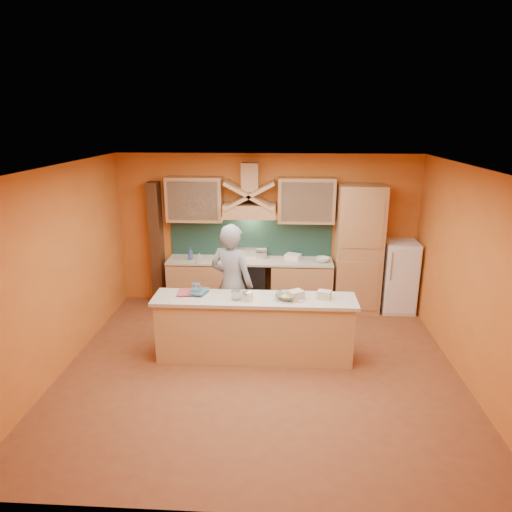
# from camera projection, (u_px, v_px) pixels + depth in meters

# --- Properties ---
(floor) EXTENTS (5.50, 5.00, 0.01)m
(floor) POSITION_uv_depth(u_px,v_px,m) (260.00, 368.00, 6.47)
(floor) COLOR brown
(floor) RESTS_ON ground
(ceiling) EXTENTS (5.50, 5.00, 0.01)m
(ceiling) POSITION_uv_depth(u_px,v_px,m) (261.00, 168.00, 5.66)
(ceiling) COLOR white
(ceiling) RESTS_ON wall_back
(wall_back) EXTENTS (5.50, 0.02, 2.80)m
(wall_back) POSITION_uv_depth(u_px,v_px,m) (267.00, 230.00, 8.45)
(wall_back) COLOR orange
(wall_back) RESTS_ON floor
(wall_front) EXTENTS (5.50, 0.02, 2.80)m
(wall_front) POSITION_uv_depth(u_px,v_px,m) (246.00, 376.00, 3.67)
(wall_front) COLOR orange
(wall_front) RESTS_ON floor
(wall_left) EXTENTS (0.02, 5.00, 2.80)m
(wall_left) POSITION_uv_depth(u_px,v_px,m) (59.00, 271.00, 6.21)
(wall_left) COLOR orange
(wall_left) RESTS_ON floor
(wall_right) EXTENTS (0.02, 5.00, 2.80)m
(wall_right) POSITION_uv_depth(u_px,v_px,m) (472.00, 279.00, 5.91)
(wall_right) COLOR orange
(wall_right) RESTS_ON floor
(base_cabinet_left) EXTENTS (1.10, 0.60, 0.86)m
(base_cabinet_left) POSITION_uv_depth(u_px,v_px,m) (199.00, 284.00, 8.51)
(base_cabinet_left) COLOR tan
(base_cabinet_left) RESTS_ON floor
(base_cabinet_right) EXTENTS (1.10, 0.60, 0.86)m
(base_cabinet_right) POSITION_uv_depth(u_px,v_px,m) (301.00, 286.00, 8.41)
(base_cabinet_right) COLOR tan
(base_cabinet_right) RESTS_ON floor
(counter_top) EXTENTS (3.00, 0.62, 0.04)m
(counter_top) POSITION_uv_depth(u_px,v_px,m) (250.00, 261.00, 8.33)
(counter_top) COLOR beige
(counter_top) RESTS_ON base_cabinet_left
(stove) EXTENTS (0.60, 0.58, 0.90)m
(stove) POSITION_uv_depth(u_px,v_px,m) (250.00, 284.00, 8.46)
(stove) COLOR black
(stove) RESTS_ON floor
(backsplash) EXTENTS (3.00, 0.03, 0.70)m
(backsplash) POSITION_uv_depth(u_px,v_px,m) (251.00, 238.00, 8.50)
(backsplash) COLOR #17332D
(backsplash) RESTS_ON wall_back
(range_hood) EXTENTS (0.92, 0.50, 0.24)m
(range_hood) POSITION_uv_depth(u_px,v_px,m) (250.00, 210.00, 8.11)
(range_hood) COLOR tan
(range_hood) RESTS_ON wall_back
(hood_chimney) EXTENTS (0.30, 0.30, 0.50)m
(hood_chimney) POSITION_uv_depth(u_px,v_px,m) (250.00, 177.00, 8.03)
(hood_chimney) COLOR tan
(hood_chimney) RESTS_ON wall_back
(upper_cabinet_left) EXTENTS (1.00, 0.35, 0.80)m
(upper_cabinet_left) POSITION_uv_depth(u_px,v_px,m) (195.00, 199.00, 8.18)
(upper_cabinet_left) COLOR tan
(upper_cabinet_left) RESTS_ON wall_back
(upper_cabinet_right) EXTENTS (1.00, 0.35, 0.80)m
(upper_cabinet_right) POSITION_uv_depth(u_px,v_px,m) (306.00, 200.00, 8.07)
(upper_cabinet_right) COLOR tan
(upper_cabinet_right) RESTS_ON wall_back
(pantry_column) EXTENTS (0.80, 0.60, 2.30)m
(pantry_column) POSITION_uv_depth(u_px,v_px,m) (358.00, 249.00, 8.15)
(pantry_column) COLOR tan
(pantry_column) RESTS_ON floor
(fridge) EXTENTS (0.58, 0.60, 1.30)m
(fridge) POSITION_uv_depth(u_px,v_px,m) (398.00, 276.00, 8.25)
(fridge) COLOR white
(fridge) RESTS_ON floor
(trim_column_left) EXTENTS (0.20, 0.30, 2.30)m
(trim_column_left) POSITION_uv_depth(u_px,v_px,m) (157.00, 244.00, 8.49)
(trim_column_left) COLOR #472816
(trim_column_left) RESTS_ON floor
(island_body) EXTENTS (2.80, 0.55, 0.88)m
(island_body) POSITION_uv_depth(u_px,v_px,m) (254.00, 330.00, 6.63)
(island_body) COLOR #DCAD71
(island_body) RESTS_ON floor
(island_top) EXTENTS (2.90, 0.62, 0.05)m
(island_top) POSITION_uv_depth(u_px,v_px,m) (254.00, 299.00, 6.49)
(island_top) COLOR beige
(island_top) RESTS_ON island_body
(person) EXTENTS (0.81, 0.68, 1.91)m
(person) POSITION_uv_depth(u_px,v_px,m) (232.00, 285.00, 6.96)
(person) COLOR gray
(person) RESTS_ON floor
(pot_large) EXTENTS (0.32, 0.32, 0.16)m
(pot_large) POSITION_uv_depth(u_px,v_px,m) (236.00, 256.00, 8.33)
(pot_large) COLOR silver
(pot_large) RESTS_ON stove
(pot_small) EXTENTS (0.24, 0.24, 0.14)m
(pot_small) POSITION_uv_depth(u_px,v_px,m) (261.00, 255.00, 8.41)
(pot_small) COLOR silver
(pot_small) RESTS_ON stove
(soap_bottle_a) EXTENTS (0.08, 0.09, 0.17)m
(soap_bottle_a) POSITION_uv_depth(u_px,v_px,m) (200.00, 258.00, 8.11)
(soap_bottle_a) COLOR beige
(soap_bottle_a) RESTS_ON counter_top
(soap_bottle_b) EXTENTS (0.10, 0.10, 0.23)m
(soap_bottle_b) POSITION_uv_depth(u_px,v_px,m) (190.00, 253.00, 8.29)
(soap_bottle_b) COLOR #345091
(soap_bottle_b) RESTS_ON counter_top
(bowl_back) EXTENTS (0.28, 0.28, 0.08)m
(bowl_back) POSITION_uv_depth(u_px,v_px,m) (322.00, 260.00, 8.17)
(bowl_back) COLOR silver
(bowl_back) RESTS_ON counter_top
(dish_rack) EXTENTS (0.32, 0.29, 0.09)m
(dish_rack) POSITION_uv_depth(u_px,v_px,m) (293.00, 257.00, 8.34)
(dish_rack) COLOR white
(dish_rack) RESTS_ON counter_top
(book_lower) EXTENTS (0.23, 0.30, 0.03)m
(book_lower) POSITION_uv_depth(u_px,v_px,m) (178.00, 293.00, 6.64)
(book_lower) COLOR #B13F43
(book_lower) RESTS_ON island_top
(book_upper) EXTENTS (0.29, 0.35, 0.02)m
(book_upper) POSITION_uv_depth(u_px,v_px,m) (192.00, 290.00, 6.66)
(book_upper) COLOR #3A6681
(book_upper) RESTS_ON island_top
(jar_large) EXTENTS (0.19, 0.19, 0.16)m
(jar_large) POSITION_uv_depth(u_px,v_px,m) (197.00, 289.00, 6.61)
(jar_large) COLOR white
(jar_large) RESTS_ON island_top
(jar_small) EXTENTS (0.17, 0.17, 0.13)m
(jar_small) POSITION_uv_depth(u_px,v_px,m) (236.00, 295.00, 6.41)
(jar_small) COLOR silver
(jar_small) RESTS_ON island_top
(kitchen_scale) EXTENTS (0.16, 0.16, 0.11)m
(kitchen_scale) POSITION_uv_depth(u_px,v_px,m) (247.00, 297.00, 6.37)
(kitchen_scale) COLOR silver
(kitchen_scale) RESTS_ON island_top
(mixing_bowl) EXTENTS (0.41, 0.41, 0.08)m
(mixing_bowl) POSITION_uv_depth(u_px,v_px,m) (287.00, 296.00, 6.43)
(mixing_bowl) COLOR white
(mixing_bowl) RESTS_ON island_top
(cloth) EXTENTS (0.31, 0.27, 0.02)m
(cloth) POSITION_uv_depth(u_px,v_px,m) (295.00, 299.00, 6.42)
(cloth) COLOR beige
(cloth) RESTS_ON island_top
(grocery_bag_a) EXTENTS (0.26, 0.25, 0.13)m
(grocery_bag_a) POSITION_uv_depth(u_px,v_px,m) (296.00, 295.00, 6.40)
(grocery_bag_a) COLOR beige
(grocery_bag_a) RESTS_ON island_top
(grocery_bag_b) EXTENTS (0.22, 0.19, 0.11)m
(grocery_bag_b) POSITION_uv_depth(u_px,v_px,m) (324.00, 295.00, 6.44)
(grocery_bag_b) COLOR beige
(grocery_bag_b) RESTS_ON island_top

